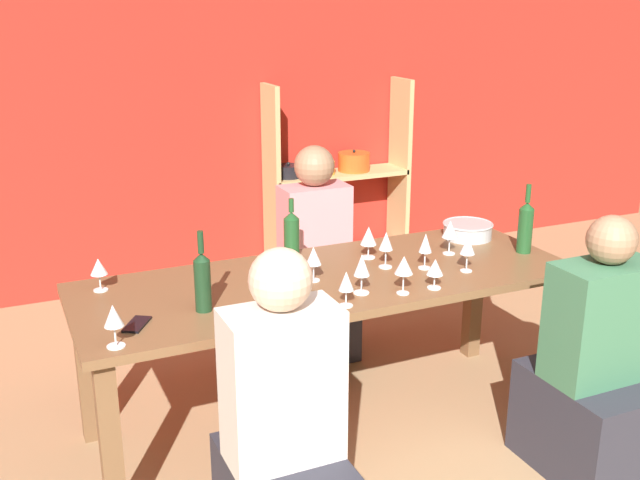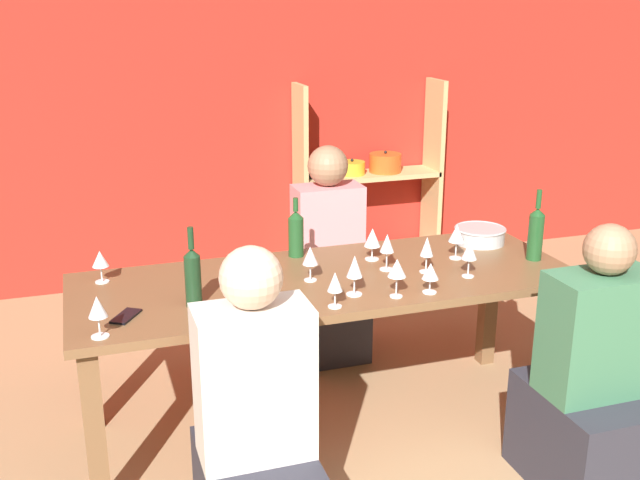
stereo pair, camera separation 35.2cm
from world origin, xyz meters
name	(u,v)px [view 2 (the right image)]	position (x,y,z in m)	size (l,w,h in m)	color
wall_back_red	(228,96)	(0.00, 3.83, 1.35)	(8.80, 0.06, 2.70)	red
shelf_unit	(366,205)	(1.00, 3.63, 0.50)	(1.11, 0.30, 1.44)	tan
dining_table	(327,296)	(-0.02, 1.57, 0.68)	(2.34, 0.85, 0.78)	brown
mixing_bowl	(480,234)	(0.92, 1.80, 0.82)	(0.27, 0.27, 0.08)	#B7BABC
wine_bottle_green	(193,276)	(-0.66, 1.42, 0.91)	(0.07, 0.07, 0.35)	#19381E
wine_bottle_dark	(296,233)	(-0.07, 1.90, 0.90)	(0.08, 0.08, 0.30)	#1E4C23
wine_bottle_amber	(536,233)	(1.04, 1.48, 0.92)	(0.08, 0.08, 0.36)	#1E4C23
wine_glass_red_a	(430,272)	(0.35, 1.24, 0.87)	(0.07, 0.07, 0.14)	white
wine_glass_white_a	(310,257)	(-0.10, 1.55, 0.89)	(0.07, 0.07, 0.16)	white
wine_glass_white_b	(427,248)	(0.45, 1.48, 0.90)	(0.06, 0.06, 0.17)	white
wine_glass_white_c	(469,251)	(0.61, 1.37, 0.90)	(0.07, 0.07, 0.17)	white
wine_glass_red_b	(372,238)	(0.27, 1.73, 0.89)	(0.08, 0.08, 0.16)	white
wine_glass_red_c	(397,269)	(0.19, 1.24, 0.91)	(0.08, 0.08, 0.17)	white
wine_glass_empty_a	(387,244)	(0.28, 1.57, 0.91)	(0.07, 0.07, 0.18)	white
wine_glass_empty_b	(100,260)	(-1.02, 1.83, 0.89)	(0.08, 0.08, 0.15)	white
wine_glass_empty_c	(97,308)	(-1.05, 1.22, 0.90)	(0.07, 0.07, 0.17)	white
wine_glass_empty_d	(355,267)	(0.03, 1.32, 0.90)	(0.07, 0.07, 0.18)	white
wine_glass_empty_e	(457,234)	(0.68, 1.61, 0.90)	(0.08, 0.08, 0.17)	white
wine_glass_red_d	(335,283)	(-0.10, 1.22, 0.88)	(0.07, 0.07, 0.15)	white
cell_phone	(126,316)	(-0.94, 1.38, 0.78)	(0.14, 0.16, 0.01)	black
person_near_a	(256,444)	(-0.54, 0.83, 0.45)	(0.41, 0.52, 1.21)	#2D2D38
person_far_a	(328,278)	(0.25, 2.33, 0.47)	(0.38, 0.48, 1.24)	#2D2D38
person_near_b	(591,397)	(0.88, 0.77, 0.42)	(0.45, 0.56, 1.18)	#2D2D38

